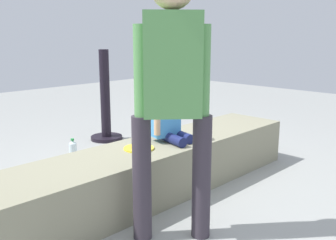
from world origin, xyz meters
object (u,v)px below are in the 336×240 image
(cake_plate, at_px, (139,146))
(cake_box_white, at_px, (170,138))
(child_seated, at_px, (167,114))
(party_cup_red, at_px, (29,190))
(handbag_black_leather, at_px, (152,152))
(adult_standing, at_px, (172,82))
(water_bottle_near_gift, at_px, (73,150))

(cake_plate, distance_m, cake_box_white, 1.54)
(child_seated, relative_size, cake_box_white, 1.67)
(cake_plate, xyz_separation_m, party_cup_red, (-0.56, 0.61, -0.35))
(child_seated, bearing_deg, cake_box_white, 43.03)
(child_seated, xyz_separation_m, cake_box_white, (0.93, 0.87, -0.53))
(cake_box_white, relative_size, handbag_black_leather, 0.81)
(child_seated, height_order, party_cup_red, child_seated)
(child_seated, relative_size, adult_standing, 0.31)
(party_cup_red, height_order, cake_box_white, cake_box_white)
(child_seated, bearing_deg, handbag_black_leather, 59.58)
(cake_plate, relative_size, cake_box_white, 0.77)
(water_bottle_near_gift, bearing_deg, party_cup_red, -142.75)
(party_cup_red, bearing_deg, cake_box_white, 8.41)
(cake_plate, distance_m, water_bottle_near_gift, 1.21)
(cake_box_white, bearing_deg, handbag_black_leather, -148.95)
(child_seated, relative_size, cake_plate, 2.16)
(water_bottle_near_gift, bearing_deg, adult_standing, -102.78)
(cake_box_white, bearing_deg, child_seated, -136.97)
(cake_box_white, bearing_deg, party_cup_red, -171.59)
(cake_box_white, bearing_deg, cake_plate, -144.62)
(adult_standing, distance_m, party_cup_red, 1.49)
(party_cup_red, xyz_separation_m, cake_box_white, (1.79, 0.26, 0.01))
(water_bottle_near_gift, relative_size, party_cup_red, 1.83)
(cake_plate, xyz_separation_m, cake_box_white, (1.23, 0.87, -0.34))
(cake_plate, bearing_deg, party_cup_red, 132.65)
(adult_standing, distance_m, cake_plate, 0.80)
(adult_standing, xyz_separation_m, party_cup_red, (-0.33, 1.16, -0.88))
(adult_standing, xyz_separation_m, handbag_black_leather, (0.81, 1.03, -0.81))
(adult_standing, bearing_deg, handbag_black_leather, 51.97)
(adult_standing, height_order, cake_plate, adult_standing)
(adult_standing, relative_size, water_bottle_near_gift, 7.46)
(handbag_black_leather, bearing_deg, party_cup_red, 173.72)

